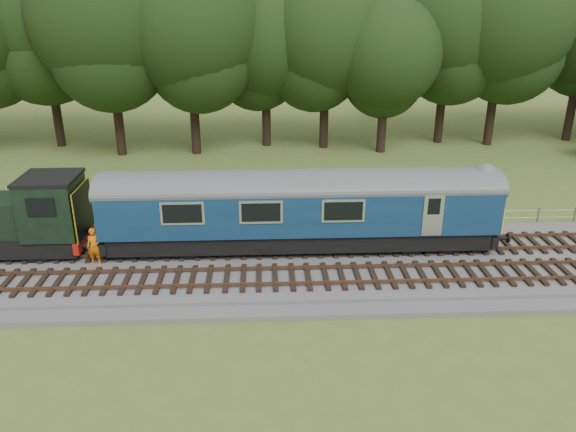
{
  "coord_description": "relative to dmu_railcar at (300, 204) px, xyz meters",
  "views": [
    {
      "loc": [
        -4.62,
        -22.74,
        11.62
      ],
      "look_at": [
        -3.55,
        1.4,
        2.0
      ],
      "focal_mm": 35.0,
      "sensor_mm": 36.0,
      "label": 1
    }
  ],
  "objects": [
    {
      "name": "ballast",
      "position": [
        2.98,
        -1.4,
        -2.43
      ],
      "size": [
        70.0,
        7.0,
        0.35
      ],
      "primitive_type": "cube",
      "color": "#4C4C4F",
      "rests_on": "ground"
    },
    {
      "name": "ground",
      "position": [
        2.98,
        -1.4,
        -2.61
      ],
      "size": [
        120.0,
        120.0,
        0.0
      ],
      "primitive_type": "plane",
      "color": "#536726",
      "rests_on": "ground"
    },
    {
      "name": "tree_line",
      "position": [
        2.98,
        20.6,
        -2.61
      ],
      "size": [
        70.0,
        8.0,
        18.0
      ],
      "primitive_type": null,
      "color": "black",
      "rests_on": "ground"
    },
    {
      "name": "track_north",
      "position": [
        2.98,
        -0.0,
        -2.19
      ],
      "size": [
        67.2,
        2.4,
        0.21
      ],
      "color": "black",
      "rests_on": "ballast"
    },
    {
      "name": "fence",
      "position": [
        2.98,
        3.1,
        -2.61
      ],
      "size": [
        64.0,
        0.12,
        1.0
      ],
      "primitive_type": null,
      "color": "#6B6054",
      "rests_on": "ground"
    },
    {
      "name": "dmu_railcar",
      "position": [
        0.0,
        0.0,
        0.0
      ],
      "size": [
        18.05,
        2.86,
        3.88
      ],
      "color": "black",
      "rests_on": "ground"
    },
    {
      "name": "track_south",
      "position": [
        2.98,
        -3.0,
        -2.19
      ],
      "size": [
        67.2,
        2.4,
        0.21
      ],
      "color": "black",
      "rests_on": "ballast"
    },
    {
      "name": "worker",
      "position": [
        -9.2,
        -1.28,
        -1.4
      ],
      "size": [
        0.65,
        0.45,
        1.72
      ],
      "primitive_type": "imported",
      "rotation": [
        0.0,
        0.0,
        0.06
      ],
      "color": "orange",
      "rests_on": "ballast"
    }
  ]
}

